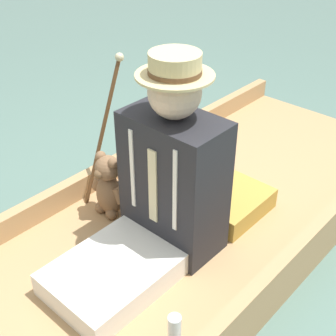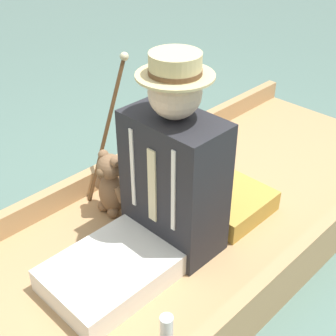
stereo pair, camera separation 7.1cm
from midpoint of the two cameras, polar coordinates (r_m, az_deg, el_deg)
The scene contains 7 objects.
ground_plane at distance 2.38m, azimuth 1.51°, elevation -10.37°, with size 16.00×16.00×0.00m, color slate.
punt_boat at distance 2.32m, azimuth 1.54°, elevation -8.82°, with size 1.16×3.29×0.27m.
seat_cushion at distance 2.43m, azimuth 6.49°, elevation -3.20°, with size 0.54×0.38×0.11m.
seated_person at distance 1.98m, azimuth 0.21°, elevation -2.56°, with size 0.44×0.79×0.90m.
teddy_bear at distance 2.31m, azimuth -6.10°, elevation -2.09°, with size 0.24×0.14×0.34m.
wine_glass at distance 1.69m, azimuth 1.10°, elevation -19.67°, with size 0.08×0.08×0.23m.
walking_cane at distance 2.36m, azimuth -6.24°, elevation 6.33°, with size 0.04×0.32×0.73m.
Camera 2 is at (-1.19, 1.25, 1.64)m, focal length 50.00 mm.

